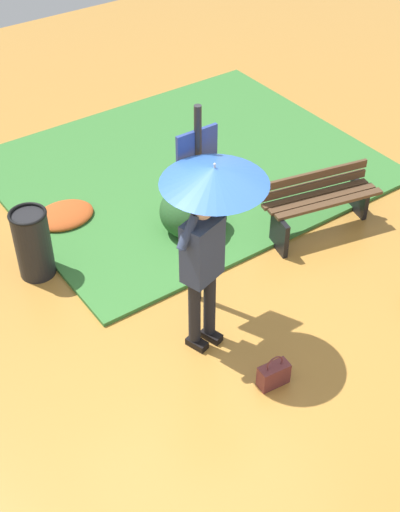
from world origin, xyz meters
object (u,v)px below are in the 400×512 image
object	(u,v)px
park_bench	(320,201)
trash_bin	(33,243)
person_with_umbrella	(209,213)
handbag	(274,374)
info_sign_post	(197,187)

from	to	relation	value
park_bench	trash_bin	size ratio (longest dim) A/B	1.70
person_with_umbrella	handbag	xyz separation A→B (m)	(0.14, -0.86, -1.42)
info_sign_post	park_bench	distance (m)	2.16
person_with_umbrella	handbag	bearing A→B (deg)	-80.44
info_sign_post	trash_bin	size ratio (longest dim) A/B	2.76
trash_bin	park_bench	bearing A→B (deg)	-21.08
handbag	info_sign_post	bearing A→B (deg)	85.86
park_bench	trash_bin	world-z (taller)	trash_bin
person_with_umbrella	info_sign_post	size ratio (longest dim) A/B	0.89
info_sign_post	handbag	bearing A→B (deg)	-94.14
trash_bin	person_with_umbrella	bearing A→B (deg)	-62.65
person_with_umbrella	park_bench	world-z (taller)	person_with_umbrella
person_with_umbrella	park_bench	size ratio (longest dim) A/B	1.44
park_bench	handbag	bearing A→B (deg)	-141.85
info_sign_post	handbag	world-z (taller)	info_sign_post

